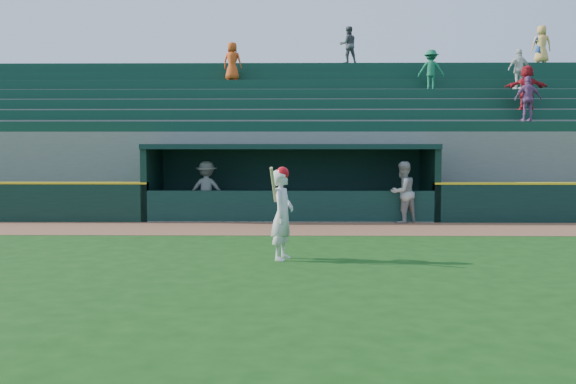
% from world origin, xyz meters
% --- Properties ---
extents(ground, '(120.00, 120.00, 0.00)m').
position_xyz_m(ground, '(0.00, 0.00, 0.00)').
color(ground, '#154010').
rests_on(ground, ground).
extents(warning_track, '(40.00, 3.00, 0.01)m').
position_xyz_m(warning_track, '(0.00, 4.90, 0.01)').
color(warning_track, brown).
rests_on(warning_track, ground).
extents(dugout_player_front, '(1.18, 1.13, 1.92)m').
position_xyz_m(dugout_player_front, '(3.50, 6.37, 0.96)').
color(dugout_player_front, '#A3A39E').
rests_on(dugout_player_front, ground).
extents(dugout_player_inside, '(1.24, 0.73, 1.90)m').
position_xyz_m(dugout_player_inside, '(-2.78, 7.53, 0.95)').
color(dugout_player_inside, gray).
rests_on(dugout_player_inside, ground).
extents(dugout, '(9.40, 2.80, 2.46)m').
position_xyz_m(dugout, '(0.00, 8.00, 1.36)').
color(dugout, slate).
rests_on(dugout, ground).
extents(stands, '(34.50, 6.25, 7.59)m').
position_xyz_m(stands, '(0.04, 12.57, 2.39)').
color(stands, slate).
rests_on(stands, ground).
extents(batter_at_plate, '(0.63, 0.88, 1.97)m').
position_xyz_m(batter_at_plate, '(-0.09, -0.20, 0.98)').
color(batter_at_plate, silver).
rests_on(batter_at_plate, ground).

